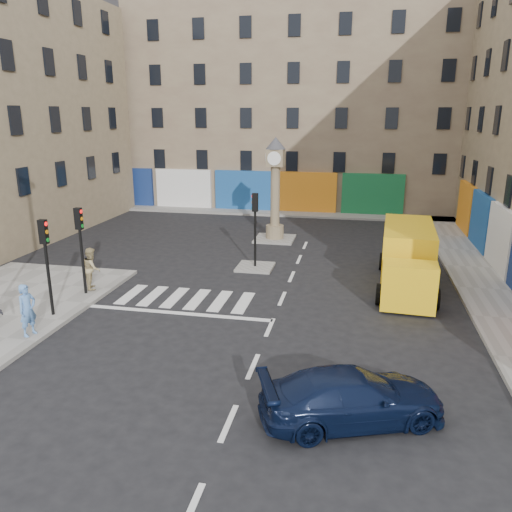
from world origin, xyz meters
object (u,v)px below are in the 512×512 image
(traffic_light_island, at_px, (255,218))
(pedestrian_blue, at_px, (27,310))
(traffic_light_left_near, at_px, (46,252))
(traffic_light_left_far, at_px, (80,237))
(pedestrian_tan, at_px, (92,268))
(yellow_van, at_px, (407,258))
(clock_pillar, at_px, (275,183))
(navy_sedan, at_px, (352,397))

(traffic_light_island, distance_m, pedestrian_blue, 11.42)
(traffic_light_left_near, bearing_deg, traffic_light_island, 51.07)
(traffic_light_left_near, height_order, pedestrian_blue, traffic_light_left_near)
(traffic_light_left_far, bearing_deg, pedestrian_tan, 88.70)
(traffic_light_island, xyz_separation_m, yellow_van, (7.25, -1.12, -1.29))
(traffic_light_left_near, relative_size, clock_pillar, 0.61)
(traffic_light_island, bearing_deg, pedestrian_tan, -142.83)
(yellow_van, relative_size, pedestrian_tan, 4.00)
(pedestrian_blue, xyz_separation_m, pedestrian_tan, (-0.29, 4.84, -0.01))
(clock_pillar, height_order, pedestrian_blue, clock_pillar)
(traffic_light_left_far, bearing_deg, navy_sedan, -31.12)
(traffic_light_left_near, xyz_separation_m, traffic_light_island, (6.30, 7.80, -0.03))
(yellow_van, bearing_deg, pedestrian_tan, -161.43)
(traffic_light_left_near, height_order, yellow_van, traffic_light_left_near)
(traffic_light_left_far, height_order, yellow_van, traffic_light_left_far)
(traffic_light_island, xyz_separation_m, pedestrian_blue, (-6.00, -9.60, -1.52))
(traffic_light_left_far, relative_size, pedestrian_blue, 2.00)
(traffic_light_island, distance_m, yellow_van, 7.45)
(yellow_van, bearing_deg, traffic_light_left_near, -150.27)
(yellow_van, distance_m, pedestrian_blue, 15.74)
(traffic_light_island, relative_size, pedestrian_blue, 2.00)
(traffic_light_left_far, xyz_separation_m, traffic_light_island, (6.30, 5.40, -0.03))
(traffic_light_left_far, relative_size, navy_sedan, 0.79)
(yellow_van, distance_m, pedestrian_tan, 14.02)
(traffic_light_left_far, distance_m, yellow_van, 14.27)
(traffic_light_island, bearing_deg, navy_sedan, -67.64)
(traffic_light_left_near, xyz_separation_m, yellow_van, (13.55, 6.68, -1.32))
(navy_sedan, height_order, yellow_van, yellow_van)
(traffic_light_left_far, xyz_separation_m, navy_sedan, (11.34, -6.85, -1.94))
(pedestrian_tan, bearing_deg, navy_sedan, -150.77)
(yellow_van, xyz_separation_m, pedestrian_tan, (-13.54, -3.65, -0.24))
(traffic_light_island, height_order, clock_pillar, clock_pillar)
(traffic_light_left_near, relative_size, traffic_light_left_far, 1.00)
(pedestrian_tan, bearing_deg, traffic_light_island, -80.16)
(navy_sedan, bearing_deg, traffic_light_left_near, 47.15)
(traffic_light_left_near, xyz_separation_m, pedestrian_tan, (0.01, 3.03, -1.55))
(navy_sedan, relative_size, yellow_van, 0.64)
(clock_pillar, xyz_separation_m, pedestrian_tan, (-6.29, -10.76, -2.48))
(navy_sedan, xyz_separation_m, pedestrian_tan, (-11.32, 7.48, 0.38))
(yellow_van, height_order, pedestrian_blue, yellow_van)
(pedestrian_blue, bearing_deg, navy_sedan, -88.25)
(pedestrian_tan, bearing_deg, clock_pillar, -57.62)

